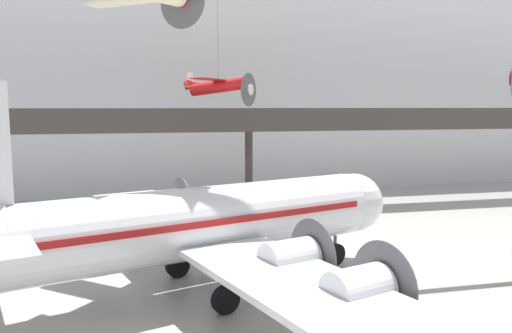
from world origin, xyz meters
name	(u,v)px	position (x,y,z in m)	size (l,w,h in m)	color
ground_plane	(342,296)	(0.00, 0.00, 0.00)	(260.00, 260.00, 0.00)	#9E9B96
hangar_back_wall	(230,84)	(0.00, 31.72, 11.59)	(140.00, 3.00, 23.18)	silver
mezzanine_walkway	(251,127)	(0.00, 20.95, 7.47)	(110.00, 3.20, 9.10)	#38332D
airliner_silver_main	(192,224)	(-7.15, 1.81, 3.57)	(24.10, 28.06, 10.26)	silver
suspended_plane_red_highwing	(218,86)	(-2.89, 20.93, 11.00)	(6.53, 6.93, 9.92)	red
info_sign_pedestal	(383,281)	(2.38, 0.44, 0.46)	(0.19, 0.78, 1.24)	#4C4C51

